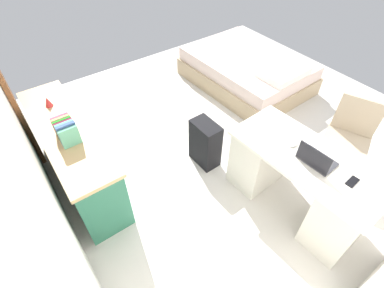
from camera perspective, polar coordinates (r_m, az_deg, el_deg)
name	(u,v)px	position (r m, az deg, el deg)	size (l,w,h in m)	color
ground_plane	(232,142)	(3.90, 7.84, 0.30)	(5.40, 5.40, 0.00)	beige
wall_back	(7,127)	(2.33, -32.49, 2.74)	(4.16, 0.10, 2.80)	silver
door_wooden	(0,75)	(3.85, -33.48, 11.15)	(0.88, 0.05, 2.04)	brown
desk	(298,181)	(3.12, 20.08, -6.80)	(1.48, 0.74, 0.76)	silver
office_chair	(345,143)	(3.69, 27.74, 0.21)	(0.60, 0.60, 0.94)	black
credenza	(74,155)	(3.41, -22.00, -2.02)	(1.80, 0.48, 0.79)	#28664C
bed	(247,71)	(4.93, 10.75, 13.93)	(1.95, 1.47, 0.58)	tan
suitcase_black	(205,143)	(3.44, 2.59, 0.12)	(0.36, 0.22, 0.59)	black
laptop	(316,159)	(2.79, 23.06, -2.77)	(0.32, 0.24, 0.21)	#333338
computer_mouse	(293,144)	(2.91, 19.23, 0.01)	(0.06, 0.10, 0.03)	white
cell_phone_near_laptop	(352,182)	(2.81, 28.88, -6.47)	(0.07, 0.14, 0.01)	black
book_row	(66,130)	(2.95, -23.39, 2.46)	(0.27, 0.17, 0.22)	#5EAE8D
figurine_small	(48,102)	(3.48, -26.36, 7.38)	(0.08, 0.08, 0.11)	red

